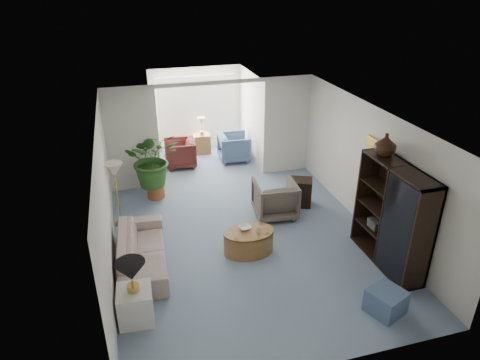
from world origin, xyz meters
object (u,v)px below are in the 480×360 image
object	(u,v)px
sofa	(142,251)
coffee_bowl	(245,228)
framed_picture	(376,151)
side_table_dark	(300,192)
cabinet_urn	(385,145)
coffee_cup	(258,231)
entertainment_cabinet	(392,216)
sunroom_chair_maroon	(180,153)
wingback_chair	(275,199)
coffee_table	(249,241)
plant_pot	(156,191)
sunroom_table	(202,144)
sunroom_chair_blue	(234,147)
table_lamp	(131,271)
floor_lamp	(114,170)
end_table	(135,305)
ottoman	(386,301)

from	to	relation	value
sofa	coffee_bowl	xyz separation A→B (m)	(1.88, -0.03, 0.18)
framed_picture	side_table_dark	bearing A→B (deg)	124.52
cabinet_urn	coffee_cup	bearing A→B (deg)	170.75
framed_picture	entertainment_cabinet	bearing A→B (deg)	-101.99
coffee_cup	sunroom_chair_maroon	world-z (taller)	sunroom_chair_maroon
wingback_chair	coffee_table	bearing A→B (deg)	55.27
plant_pot	sunroom_table	xyz separation A→B (m)	(1.57, 2.39, 0.12)
framed_picture	sunroom_chair_blue	size ratio (longest dim) A/B	0.60
table_lamp	side_table_dark	world-z (taller)	table_lamp
floor_lamp	cabinet_urn	bearing A→B (deg)	-24.73
sunroom_chair_blue	sunroom_table	distance (m)	1.07
end_table	entertainment_cabinet	xyz separation A→B (m)	(4.43, 0.27, 0.67)
end_table	sunroom_chair_maroon	xyz separation A→B (m)	(1.51, 5.51, 0.09)
cabinet_urn	sunroom_chair_maroon	world-z (taller)	cabinet_urn
floor_lamp	sunroom_table	bearing A→B (deg)	54.69
coffee_cup	wingback_chair	bearing A→B (deg)	57.93
entertainment_cabinet	side_table_dark	bearing A→B (deg)	105.64
side_table_dark	sunroom_table	size ratio (longest dim) A/B	1.11
table_lamp	floor_lamp	xyz separation A→B (m)	(-0.14, 2.87, 0.35)
entertainment_cabinet	sunroom_chair_maroon	world-z (taller)	entertainment_cabinet
coffee_cup	sunroom_table	world-z (taller)	sunroom_table
floor_lamp	end_table	bearing A→B (deg)	-87.14
table_lamp	coffee_table	bearing A→B (deg)	29.72
framed_picture	entertainment_cabinet	xyz separation A→B (m)	(-0.23, -1.08, -0.76)
end_table	coffee_table	size ratio (longest dim) A/B	0.58
side_table_dark	sunroom_chair_blue	world-z (taller)	sunroom_chair_blue
wingback_chair	end_table	bearing A→B (deg)	42.00
coffee_table	coffee_cup	size ratio (longest dim) A/B	9.43
sofa	floor_lamp	size ratio (longest dim) A/B	5.69
entertainment_cabinet	table_lamp	bearing A→B (deg)	-176.54
sofa	sunroom_table	size ratio (longest dim) A/B	3.68
coffee_table	plant_pot	distance (m)	3.03
framed_picture	sunroom_chair_blue	xyz separation A→B (m)	(-1.65, 4.16, -1.32)
sofa	end_table	bearing A→B (deg)	174.66
sunroom_chair_blue	coffee_table	bearing A→B (deg)	172.00
sofa	ottoman	xyz separation A→B (m)	(3.50, -2.22, -0.10)
ottoman	floor_lamp	bearing A→B (deg)	135.77
table_lamp	sunroom_chair_blue	bearing A→B (deg)	61.39
sofa	sunroom_chair_maroon	bearing A→B (deg)	-14.33
plant_pot	cabinet_urn	bearing A→B (deg)	-39.69
table_lamp	coffee_table	world-z (taller)	table_lamp
coffee_table	entertainment_cabinet	bearing A→B (deg)	-22.46
end_table	table_lamp	bearing A→B (deg)	0.00
sofa	coffee_cup	distance (m)	2.10
entertainment_cabinet	plant_pot	distance (m)	5.26
coffee_bowl	coffee_cup	size ratio (longest dim) A/B	2.29
floor_lamp	side_table_dark	world-z (taller)	floor_lamp
table_lamp	sunroom_table	distance (m)	6.68
sunroom_chair_blue	floor_lamp	bearing A→B (deg)	133.43
sofa	sunroom_table	bearing A→B (deg)	-19.63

